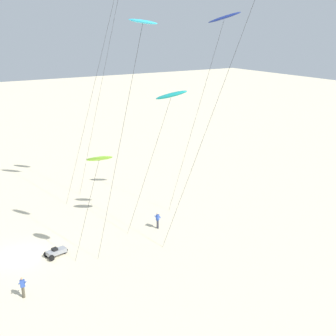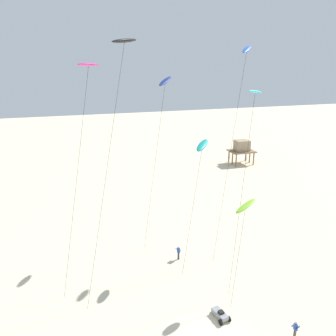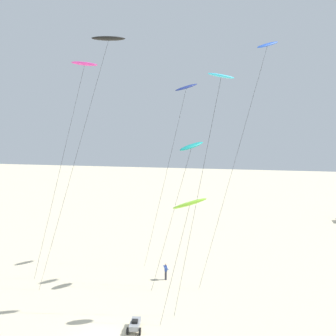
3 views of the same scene
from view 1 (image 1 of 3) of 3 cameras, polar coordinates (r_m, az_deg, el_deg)
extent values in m
plane|color=beige|center=(42.02, -17.71, -10.37)|extent=(260.00, 260.00, 0.00)
ellipsoid|color=#33BFE0|center=(33.59, -3.17, 17.77)|extent=(2.37, 1.70, 0.59)
cylinder|color=#262626|center=(35.62, -6.23, 1.95)|extent=(3.22, 2.99, 19.14)
cylinder|color=#262626|center=(47.46, -9.60, 8.42)|extent=(5.31, 4.93, 23.55)
cylinder|color=#262626|center=(36.79, 5.13, 5.65)|extent=(5.76, 5.34, 23.08)
ellipsoid|color=teal|center=(39.05, 0.42, 9.09)|extent=(2.48, 2.63, 1.13)
cylinder|color=#262626|center=(41.17, -2.49, -0.12)|extent=(3.19, 2.96, 13.22)
cylinder|color=#262626|center=(50.66, -8.79, 7.86)|extent=(4.14, 3.83, 21.52)
ellipsoid|color=navy|center=(44.24, 7.06, 18.15)|extent=(2.60, 2.72, 1.25)
cylinder|color=#262626|center=(45.66, 3.31, 5.74)|extent=(3.91, 3.63, 19.55)
ellipsoid|color=#8CD833|center=(35.46, -8.60, 1.17)|extent=(2.84, 1.89, 1.19)
cylinder|color=#262626|center=(37.54, -10.11, -5.53)|extent=(1.95, 1.81, 9.09)
cylinder|color=#4C4738|center=(35.99, -17.59, -14.54)|extent=(0.22, 0.22, 0.88)
cube|color=#2D4CA5|center=(35.62, -17.70, -13.54)|extent=(0.22, 0.35, 0.58)
sphere|color=tan|center=(35.42, -17.76, -12.98)|extent=(0.20, 0.20, 0.20)
cylinder|color=#2D4CA5|center=(35.57, -18.07, -13.53)|extent=(0.51, 0.12, 0.39)
cylinder|color=#2D4CA5|center=(35.63, -17.35, -13.41)|extent=(0.51, 0.12, 0.39)
cylinder|color=#33333D|center=(44.87, -1.30, -7.02)|extent=(0.22, 0.22, 0.88)
cube|color=#2D4CA5|center=(44.57, -1.30, -6.16)|extent=(0.33, 0.39, 0.58)
sphere|color=beige|center=(44.42, -1.31, -5.69)|extent=(0.20, 0.20, 0.20)
cylinder|color=#2D4CA5|center=(44.73, -1.15, -6.01)|extent=(0.49, 0.31, 0.39)
cylinder|color=#2D4CA5|center=(44.38, -1.46, -6.20)|extent=(0.49, 0.31, 0.39)
cube|color=gray|center=(40.94, -13.74, -10.09)|extent=(1.00, 1.80, 0.36)
cube|color=black|center=(40.75, -13.96, -9.80)|extent=(0.51, 0.51, 0.20)
cylinder|color=black|center=(41.35, -12.73, -10.00)|extent=(0.21, 0.53, 0.52)
cylinder|color=black|center=(41.10, -14.93, -10.35)|extent=(0.21, 0.53, 0.52)
cylinder|color=black|center=(40.37, -14.31, -10.84)|extent=(0.21, 0.53, 0.52)
camera|label=2|loc=(49.15, -49.18, 15.20)|focal=37.54mm
camera|label=3|loc=(30.79, -63.27, -0.21)|focal=42.35mm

